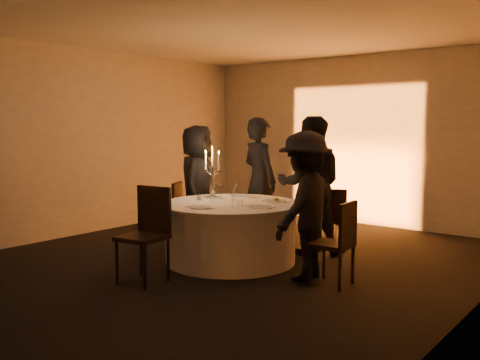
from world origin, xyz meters
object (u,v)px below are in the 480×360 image
Objects in this scene: chair_right at (339,239)px; guest_back_left at (260,180)px; chair_back_left at (268,205)px; candelabra at (212,180)px; chair_left at (184,208)px; guest_back_right at (310,186)px; chair_front at (148,228)px; coffee_cup at (200,198)px; guest_right at (305,206)px; guest_left at (197,184)px; chair_back_right at (332,216)px; banquet_table at (231,232)px.

chair_right is 0.50× the size of guest_back_left.
candelabra is (0.03, -1.39, 0.51)m from chair_back_left.
chair_left is at bearing 66.15° from chair_back_left.
guest_back_right is 2.64× the size of candelabra.
chair_front reaches higher than coffee_cup.
chair_back_left is at bearing 91.15° from coffee_cup.
guest_right reaches higher than candelabra.
guest_right is at bearing -10.01° from candelabra.
guest_left is at bearing 134.83° from coffee_cup.
guest_back_right is (1.74, 0.40, 0.06)m from guest_left.
chair_back_right is 1.65m from chair_right.
candelabra is (0.64, -0.39, 0.14)m from guest_left.
guest_back_right is (0.78, 2.26, 0.34)m from chair_front.
chair_left reaches higher than coffee_cup.
guest_right is (0.58, -1.08, -0.09)m from guest_back_right.
candelabra is (-0.11, -0.96, 0.08)m from guest_back_left.
chair_back_left is 0.95× the size of chair_right.
guest_back_left is at bearing 124.88° from chair_back_left.
chair_back_left is 0.48× the size of guest_back_right.
chair_front is at bearing 179.16° from guest_left.
coffee_cup is (-0.31, 1.21, 0.19)m from chair_front.
guest_right is at bearing -134.40° from guest_left.
chair_back_left is at bearing -138.43° from guest_right.
chair_front is at bearing -171.04° from chair_left.
guest_left is 0.95m from guest_back_left.
candelabra is at bearing -103.71° from guest_right.
chair_back_right is at bearing -153.12° from chair_right.
guest_right is (1.70, -1.68, 0.35)m from chair_back_left.
chair_front is (0.34, -2.86, 0.10)m from chair_back_left.
chair_left is at bearing 67.22° from guest_left.
chair_left is 0.99× the size of chair_back_left.
guest_back_left is at bearing -126.33° from chair_right.
guest_back_right is at bearing 33.25° from chair_back_right.
guest_left is at bearing 152.05° from banquet_table.
chair_left is at bearing -108.03° from guest_right.
chair_back_right is 2.08m from guest_left.
chair_right is 0.50× the size of guest_back_right.
chair_left is 8.08× the size of coffee_cup.
banquet_table is 2.00× the size of chair_back_left.
banquet_table is at bearing 5.20° from coffee_cup.
chair_back_left is (-0.53, 1.61, 0.12)m from banquet_table.
chair_right is at bearing -3.49° from banquet_table.
chair_back_left is 0.53× the size of guest_right.
guest_left reaches higher than guest_right.
chair_right is (3.02, -0.68, 0.03)m from chair_left.
chair_right is 0.55× the size of guest_right.
candelabra is at bearing 90.94° from coffee_cup.
chair_back_right is (0.77, 1.32, 0.11)m from banquet_table.
banquet_table is 1.02× the size of guest_left.
chair_front is 0.57× the size of guest_back_left.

